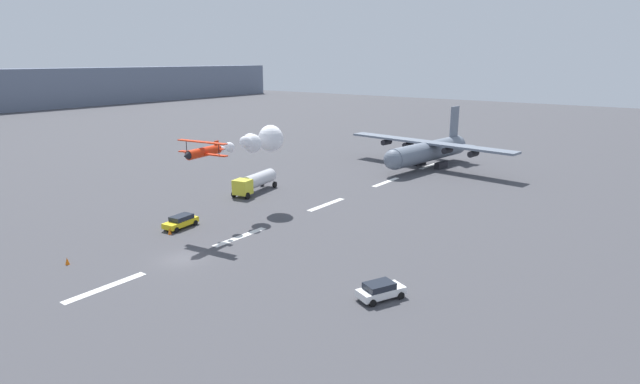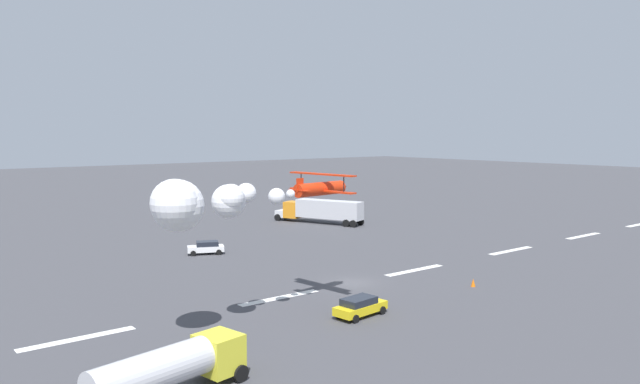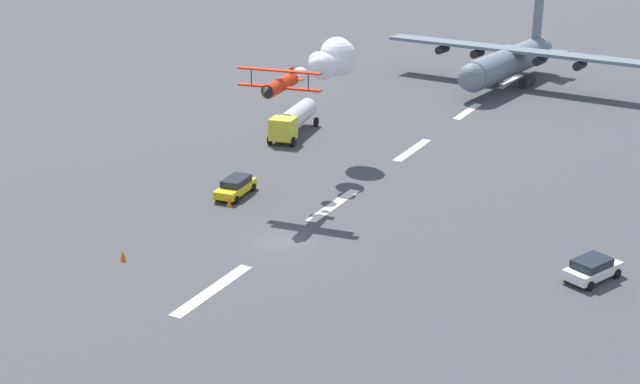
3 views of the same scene
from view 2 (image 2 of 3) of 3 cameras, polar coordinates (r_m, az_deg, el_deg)
The scene contains 14 objects.
ground_plane at distance 58.91m, azimuth 3.12°, elevation -8.48°, with size 440.00×440.00×0.00m, color #424247.
runway_stripe_1 at distance 107.45m, azimuth 27.74°, elevation -2.70°, with size 8.00×0.90×0.01m, color white.
runway_stripe_2 at distance 92.26m, azimuth 23.42°, elevation -3.79°, with size 8.00×0.90×0.01m, color white.
runway_stripe_3 at distance 77.84m, azimuth 17.43°, elevation -5.25°, with size 8.00×0.90×0.01m, color white.
runway_stripe_4 at distance 64.72m, azimuth 8.83°, elevation -7.25°, with size 8.00×0.90×0.01m, color white.
runway_stripe_5 at distance 53.83m, azimuth -3.79°, elevation -9.84°, with size 8.00×0.90×0.01m, color white.
runway_stripe_6 at distance 46.77m, azimuth -21.70°, elevation -12.64°, with size 8.00×0.90×0.01m, color white.
stunt_biplane_red at distance 42.12m, azimuth -10.75°, elevation -0.90°, with size 18.42×7.05×3.56m.
semi_truck_orange at distance 96.10m, azimuth 0.11°, elevation -1.68°, with size 8.12×14.84×3.70m.
fuel_tanker_truck at distance 35.02m, azimuth -13.80°, elevation -15.62°, with size 9.43×4.33×2.90m.
followme_car_yellow at distance 73.38m, azimuth -10.60°, elevation -5.10°, with size 4.58×3.38×1.52m.
airport_staff_sedan at distance 48.45m, azimuth 3.76°, elevation -10.60°, with size 4.72×2.44×1.52m.
traffic_cone_near at distance 59.08m, azimuth 14.13°, elevation -8.23°, with size 0.44×0.44×0.75m, color orange.
traffic_cone_far at distance 50.85m, azimuth 5.09°, elevation -10.34°, with size 0.44×0.44×0.75m, color orange.
Camera 2 is at (37.88, 42.78, 14.33)m, focal length 34.21 mm.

